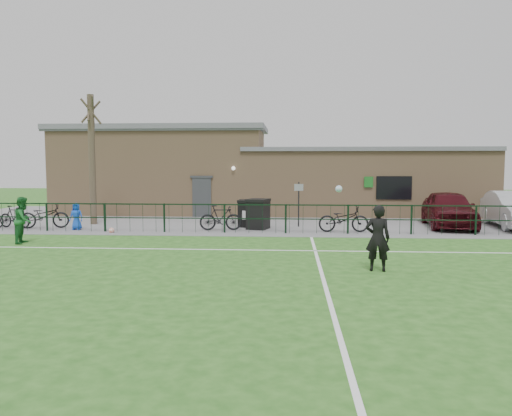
# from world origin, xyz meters

# --- Properties ---
(ground) EXTENTS (90.00, 90.00, 0.00)m
(ground) POSITION_xyz_m (0.00, 0.00, 0.00)
(ground) COLOR #245619
(ground) RESTS_ON ground
(paving_strip) EXTENTS (34.00, 13.00, 0.02)m
(paving_strip) POSITION_xyz_m (0.00, 13.50, 0.01)
(paving_strip) COLOR slate
(paving_strip) RESTS_ON ground
(pitch_line_touch) EXTENTS (28.00, 0.10, 0.01)m
(pitch_line_touch) POSITION_xyz_m (0.00, 7.80, 0.00)
(pitch_line_touch) COLOR white
(pitch_line_touch) RESTS_ON ground
(pitch_line_mid) EXTENTS (28.00, 0.10, 0.01)m
(pitch_line_mid) POSITION_xyz_m (0.00, 4.00, 0.00)
(pitch_line_mid) COLOR white
(pitch_line_mid) RESTS_ON ground
(pitch_line_perp) EXTENTS (0.10, 16.00, 0.01)m
(pitch_line_perp) POSITION_xyz_m (2.00, 0.00, 0.00)
(pitch_line_perp) COLOR white
(pitch_line_perp) RESTS_ON ground
(perimeter_fence) EXTENTS (28.00, 0.10, 1.20)m
(perimeter_fence) POSITION_xyz_m (0.00, 8.00, 0.60)
(perimeter_fence) COLOR black
(perimeter_fence) RESTS_ON ground
(bare_tree) EXTENTS (0.30, 0.30, 6.00)m
(bare_tree) POSITION_xyz_m (-8.00, 10.50, 3.00)
(bare_tree) COLOR #413527
(bare_tree) RESTS_ON ground
(wheelie_bin_left) EXTENTS (0.78, 0.88, 1.12)m
(wheelie_bin_left) POSITION_xyz_m (-0.74, 10.00, 0.58)
(wheelie_bin_left) COLOR black
(wheelie_bin_left) RESTS_ON paving_strip
(wheelie_bin_right) EXTENTS (1.03, 1.11, 1.21)m
(wheelie_bin_right) POSITION_xyz_m (-0.20, 9.22, 0.63)
(wheelie_bin_right) COLOR black
(wheelie_bin_right) RESTS_ON paving_strip
(sign_post) EXTENTS (0.07, 0.07, 2.00)m
(sign_post) POSITION_xyz_m (1.55, 10.20, 1.02)
(sign_post) COLOR black
(sign_post) RESTS_ON paving_strip
(car_maroon) EXTENTS (2.46, 4.97, 1.63)m
(car_maroon) POSITION_xyz_m (8.20, 10.49, 0.83)
(car_maroon) COLOR #400B12
(car_maroon) RESTS_ON paving_strip
(bicycle_b) EXTENTS (1.69, 0.82, 0.98)m
(bicycle_b) POSITION_xyz_m (-10.91, 8.88, 0.51)
(bicycle_b) COLOR black
(bicycle_b) RESTS_ON paving_strip
(bicycle_c) EXTENTS (2.19, 1.20, 1.09)m
(bicycle_c) POSITION_xyz_m (-9.54, 8.85, 0.57)
(bicycle_c) COLOR black
(bicycle_c) RESTS_ON paving_strip
(bicycle_d) EXTENTS (1.83, 0.73, 1.07)m
(bicycle_d) POSITION_xyz_m (-1.76, 8.70, 0.56)
(bicycle_d) COLOR black
(bicycle_d) RESTS_ON paving_strip
(bicycle_e) EXTENTS (2.06, 0.77, 1.07)m
(bicycle_e) POSITION_xyz_m (3.38, 8.50, 0.56)
(bicycle_e) COLOR black
(bicycle_e) RESTS_ON paving_strip
(spectator_child) EXTENTS (0.56, 0.37, 1.15)m
(spectator_child) POSITION_xyz_m (-7.94, 8.47, 0.60)
(spectator_child) COLOR blue
(spectator_child) RESTS_ON paving_strip
(goalkeeper_kick) EXTENTS (1.19, 3.32, 2.13)m
(goalkeeper_kick) POSITION_xyz_m (3.46, 1.10, 0.90)
(goalkeeper_kick) COLOR black
(goalkeeper_kick) RESTS_ON ground
(outfield_player) EXTENTS (0.72, 0.87, 1.66)m
(outfield_player) POSITION_xyz_m (-8.30, 4.91, 0.83)
(outfield_player) COLOR #1B6128
(outfield_player) RESTS_ON ground
(ball_ground) EXTENTS (0.23, 0.23, 0.23)m
(ball_ground) POSITION_xyz_m (-6.10, 7.62, 0.12)
(ball_ground) COLOR white
(ball_ground) RESTS_ON ground
(clubhouse) EXTENTS (24.25, 5.40, 4.96)m
(clubhouse) POSITION_xyz_m (-0.88, 16.50, 2.22)
(clubhouse) COLOR tan
(clubhouse) RESTS_ON ground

